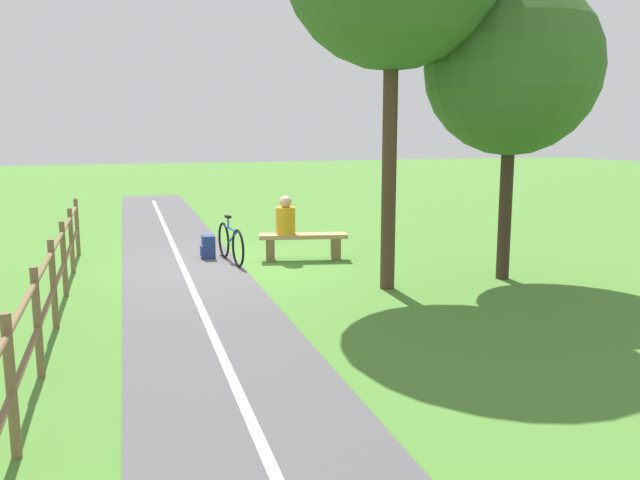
{
  "coord_description": "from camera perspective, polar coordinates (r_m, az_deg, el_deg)",
  "views": [
    {
      "loc": [
        2.34,
        11.59,
        2.47
      ],
      "look_at": [
        -0.64,
        2.87,
        0.91
      ],
      "focal_mm": 36.25,
      "sensor_mm": 36.0,
      "label": 1
    }
  ],
  "objects": [
    {
      "name": "fence_roadside",
      "position": [
        7.9,
        -23.06,
        -4.31
      ],
      "size": [
        0.42,
        12.07,
        1.14
      ],
      "rotation": [
        0.0,
        0.0,
        1.54
      ],
      "color": "brown",
      "rests_on": "ground_plane"
    },
    {
      "name": "bench",
      "position": [
        12.46,
        -1.5,
        -0.19
      ],
      "size": [
        1.74,
        0.77,
        0.51
      ],
      "rotation": [
        0.0,
        0.0,
        -0.23
      ],
      "color": "#A88456",
      "rests_on": "ground_plane"
    },
    {
      "name": "tree_near_bench",
      "position": [
        11.17,
        16.6,
        14.34
      ],
      "size": [
        2.82,
        2.82,
        4.89
      ],
      "color": "#38281E",
      "rests_on": "ground_plane"
    },
    {
      "name": "bicycle",
      "position": [
        12.37,
        -7.89,
        -0.25
      ],
      "size": [
        0.19,
        1.68,
        0.88
      ],
      "rotation": [
        0.0,
        0.0,
        1.66
      ],
      "color": "black",
      "rests_on": "ground_plane"
    },
    {
      "name": "ground_plane",
      "position": [
        12.08,
        -7.32,
        -2.27
      ],
      "size": [
        80.0,
        80.0,
        0.0
      ],
      "primitive_type": "plane",
      "color": "#477A2D"
    },
    {
      "name": "backpack",
      "position": [
        12.77,
        -9.85,
        -0.65
      ],
      "size": [
        0.28,
        0.31,
        0.46
      ],
      "rotation": [
        0.0,
        0.0,
        4.68
      ],
      "color": "navy",
      "rests_on": "ground_plane"
    },
    {
      "name": "paved_path",
      "position": [
        8.07,
        -9.46,
        -8.28
      ],
      "size": [
        3.44,
        36.05,
        0.02
      ],
      "primitive_type": "cube",
      "rotation": [
        0.0,
        0.0,
        -0.04
      ],
      "color": "#4C494C",
      "rests_on": "ground_plane"
    },
    {
      "name": "person_seated",
      "position": [
        12.37,
        -3.05,
        1.97
      ],
      "size": [
        0.45,
        0.45,
        0.74
      ],
      "rotation": [
        0.0,
        0.0,
        -0.23
      ],
      "color": "orange",
      "rests_on": "bench"
    },
    {
      "name": "path_centre_line",
      "position": [
        8.06,
        -9.46,
        -8.21
      ],
      "size": [
        1.28,
        31.98,
        0.0
      ],
      "primitive_type": "cube",
      "rotation": [
        0.0,
        0.0,
        -0.04
      ],
      "color": "silver",
      "rests_on": "paved_path"
    }
  ]
}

